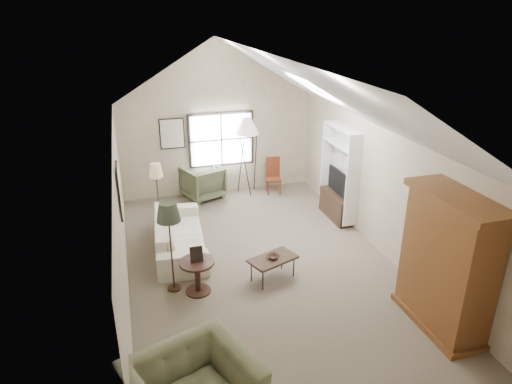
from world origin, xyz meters
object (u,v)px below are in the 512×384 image
object	(u,v)px
armoire	(447,263)
side_table	(198,277)
sofa	(180,234)
armchair_far	(203,182)
side_chair	(274,176)
coffee_table	(273,268)

from	to	relation	value
armoire	side_table	world-z (taller)	armoire
sofa	armchair_far	world-z (taller)	armchair_far
armchair_far	side_chair	world-z (taller)	side_chair
sofa	coffee_table	size ratio (longest dim) A/B	2.83
sofa	side_chair	xyz separation A→B (m)	(2.80, 2.36, 0.13)
armchair_far	side_chair	size ratio (longest dim) A/B	0.97
armoire	coffee_table	bearing A→B (deg)	137.61
armoire	side_chair	world-z (taller)	armoire
sofa	side_table	xyz separation A→B (m)	(0.10, -1.60, -0.05)
sofa	armchair_far	size ratio (longest dim) A/B	2.62
side_table	side_chair	size ratio (longest dim) A/B	0.64
coffee_table	side_table	size ratio (longest dim) A/B	1.41
coffee_table	side_chair	size ratio (longest dim) A/B	0.90
sofa	coffee_table	world-z (taller)	sofa
coffee_table	armchair_far	bearing A→B (deg)	97.48
side_chair	armchair_far	bearing A→B (deg)	-176.65
armoire	side_table	xyz separation A→B (m)	(-3.50, 1.91, -0.79)
coffee_table	side_chair	world-z (taller)	side_chair
armoire	side_table	distance (m)	4.07
sofa	coffee_table	bearing A→B (deg)	-132.61
sofa	side_table	bearing A→B (deg)	-172.18
armchair_far	sofa	bearing A→B (deg)	48.64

